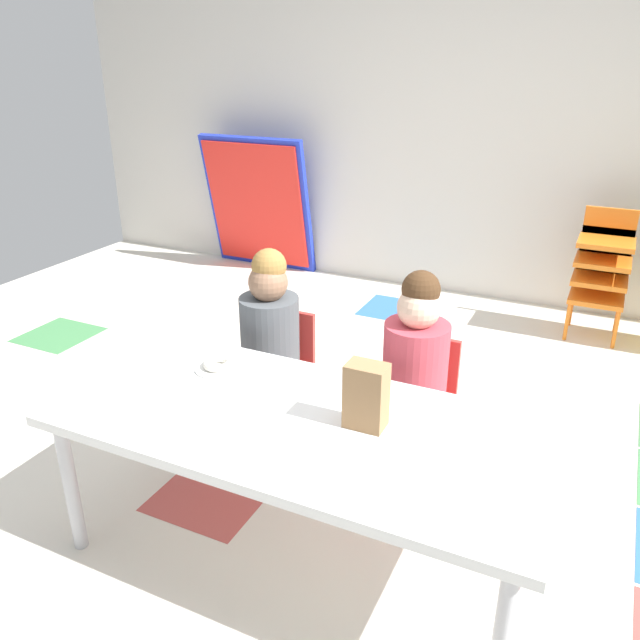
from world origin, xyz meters
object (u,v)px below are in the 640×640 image
Objects in this scene: craft_table at (300,431)px; paper_bag_brown at (366,396)px; folded_activity_table at (258,204)px; paper_plate_near_edge at (219,368)px; kid_chair_orange_stack at (602,266)px; donut_powdered_on_plate at (218,364)px; seated_child_middle_seat at (416,359)px; seated_child_near_camera at (271,330)px.

craft_table is 7.55× the size of paper_bag_brown.
folded_activity_table is 6.04× the size of paper_plate_near_edge.
kid_chair_orange_stack is 2.66m from donut_powdered_on_plate.
kid_chair_orange_stack is at bearing 72.83° from seated_child_middle_seat.
craft_table is 0.27m from paper_bag_brown.
folded_activity_table reaches higher than donut_powdered_on_plate.
paper_bag_brown is 0.67m from paper_plate_near_edge.
folded_activity_table reaches higher than paper_bag_brown.
craft_table is at bearing -165.16° from paper_bag_brown.
seated_child_near_camera is at bearing -58.03° from folded_activity_table.
seated_child_near_camera is 1.00× the size of seated_child_middle_seat.
kid_chair_orange_stack is 2.66m from paper_plate_near_edge.
seated_child_near_camera is 0.84× the size of folded_activity_table.
seated_child_near_camera is 1.15× the size of kid_chair_orange_stack.
donut_powdered_on_plate is at bearing -117.87° from kid_chair_orange_stack.
folded_activity_table reaches higher than kid_chair_orange_stack.
seated_child_near_camera is 2.30m from kid_chair_orange_stack.
paper_plate_near_edge is (0.02, -0.43, 0.02)m from seated_child_near_camera.
kid_chair_orange_stack reaches higher than paper_bag_brown.
seated_child_near_camera reaches higher than paper_plate_near_edge.
seated_child_near_camera is at bearing 140.32° from paper_bag_brown.
paper_bag_brown is (0.67, -0.55, 0.12)m from seated_child_near_camera.
paper_bag_brown is (2.01, -2.71, 0.14)m from folded_activity_table.
kid_chair_orange_stack reaches higher than paper_plate_near_edge.
paper_plate_near_edge is 0.02m from donut_powdered_on_plate.
seated_child_near_camera is at bearing 126.84° from craft_table.
folded_activity_table reaches higher than craft_table.
donut_powdered_on_plate is (0.02, -0.43, 0.04)m from seated_child_near_camera.
donut_powdered_on_plate is (-0.44, 0.18, 0.07)m from craft_table.
kid_chair_orange_stack reaches higher than craft_table.
kid_chair_orange_stack is (0.59, 1.92, -0.10)m from seated_child_middle_seat.
craft_table is at bearing -22.33° from paper_plate_near_edge.
seated_child_near_camera is 2.54m from folded_activity_table.
paper_bag_brown reaches higher than craft_table.
paper_bag_brown reaches higher than donut_powdered_on_plate.
paper_plate_near_edge is (-1.24, -2.35, 0.11)m from kid_chair_orange_stack.
paper_bag_brown is (0.00, -0.55, 0.12)m from seated_child_middle_seat.
seated_child_middle_seat is 2.95m from folded_activity_table.
donut_powdered_on_plate is at bearing -62.22° from folded_activity_table.
craft_table is 2.08× the size of kid_chair_orange_stack.
craft_table is at bearing -56.90° from folded_activity_table.
craft_table is 0.76m from seated_child_near_camera.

